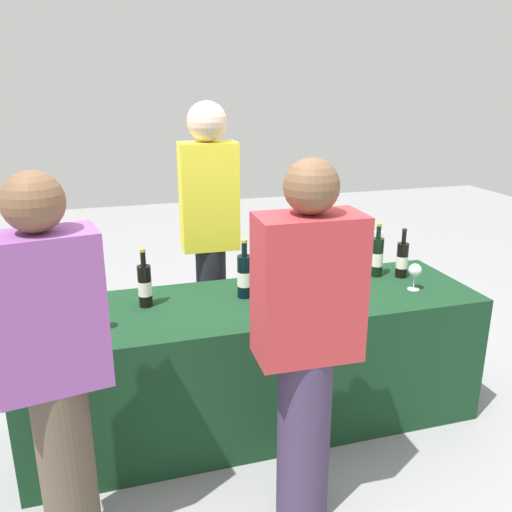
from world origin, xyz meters
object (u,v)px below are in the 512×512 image
(wine_bottle_2, at_px, (266,273))
(server_pouring, at_px, (210,230))
(wine_bottle_3, at_px, (327,267))
(guest_1, at_px, (307,340))
(wine_glass_1, at_px, (348,283))
(wine_bottle_5, at_px, (402,260))
(guest_0, at_px, (54,367))
(wine_bottle_4, at_px, (377,257))
(menu_board, at_px, (341,287))
(wine_bottle_0, at_px, (145,285))
(wine_glass_0, at_px, (99,309))
(wine_bottle_1, at_px, (245,276))
(wine_glass_2, at_px, (415,271))

(wine_bottle_2, xyz_separation_m, server_pouring, (-0.21, 0.50, 0.13))
(wine_bottle_3, xyz_separation_m, guest_1, (-0.44, -0.80, -0.01))
(wine_glass_1, bearing_deg, wine_bottle_2, 149.65)
(wine_bottle_5, xyz_separation_m, guest_0, (-1.91, -0.77, 0.01))
(wine_bottle_4, bearing_deg, menu_board, 81.86)
(menu_board, bearing_deg, wine_glass_1, -104.06)
(wine_bottle_0, bearing_deg, guest_0, -117.71)
(wine_bottle_5, relative_size, guest_0, 0.19)
(wine_glass_0, relative_size, guest_0, 0.09)
(wine_bottle_1, bearing_deg, menu_board, 38.49)
(wine_bottle_0, relative_size, wine_bottle_3, 0.93)
(wine_glass_2, distance_m, guest_0, 1.95)
(wine_bottle_3, distance_m, guest_0, 1.60)
(wine_bottle_5, relative_size, server_pouring, 0.17)
(wine_bottle_2, distance_m, wine_bottle_4, 0.72)
(wine_glass_0, distance_m, guest_1, 1.00)
(server_pouring, bearing_deg, wine_bottle_1, 100.09)
(wine_bottle_3, distance_m, server_pouring, 0.78)
(wine_bottle_1, distance_m, wine_bottle_2, 0.13)
(wine_bottle_5, relative_size, wine_glass_1, 2.20)
(wine_bottle_0, bearing_deg, wine_bottle_4, 3.22)
(wine_glass_2, bearing_deg, server_pouring, 145.57)
(wine_bottle_0, relative_size, server_pouring, 0.18)
(wine_glass_1, distance_m, server_pouring, 0.95)
(wine_glass_2, bearing_deg, wine_glass_1, -175.76)
(wine_bottle_3, height_order, guest_0, guest_0)
(wine_bottle_3, distance_m, wine_glass_1, 0.21)
(wine_glass_2, xyz_separation_m, guest_0, (-1.87, -0.57, 0.00))
(wine_bottle_2, relative_size, wine_glass_0, 2.23)
(wine_bottle_2, xyz_separation_m, guest_0, (-1.06, -0.76, -0.00))
(wine_bottle_5, height_order, wine_glass_0, wine_bottle_5)
(wine_bottle_4, bearing_deg, wine_bottle_5, -24.52)
(wine_glass_1, xyz_separation_m, guest_1, (-0.48, -0.59, 0.02))
(wine_bottle_3, bearing_deg, wine_bottle_0, 179.06)
(wine_bottle_1, bearing_deg, wine_glass_0, -165.35)
(server_pouring, bearing_deg, wine_bottle_4, 157.00)
(wine_bottle_2, bearing_deg, wine_bottle_0, -179.65)
(wine_glass_1, relative_size, wine_glass_2, 0.89)
(wine_bottle_1, height_order, wine_bottle_4, wine_bottle_4)
(wine_bottle_3, bearing_deg, wine_glass_1, -80.55)
(wine_bottle_5, height_order, wine_glass_1, wine_bottle_5)
(guest_0, distance_m, guest_1, 0.97)
(wine_bottle_1, distance_m, wine_glass_0, 0.79)
(wine_bottle_4, relative_size, server_pouring, 0.19)
(wine_bottle_3, distance_m, wine_bottle_4, 0.38)
(wine_bottle_0, height_order, wine_bottle_1, wine_bottle_1)
(wine_bottle_3, xyz_separation_m, guest_0, (-1.41, -0.74, -0.01))
(wine_bottle_3, relative_size, wine_glass_0, 2.32)
(wine_bottle_5, distance_m, wine_glass_1, 0.52)
(wine_glass_0, bearing_deg, guest_1, -36.53)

